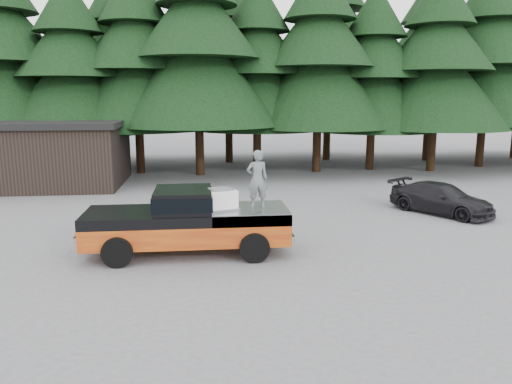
{
  "coord_description": "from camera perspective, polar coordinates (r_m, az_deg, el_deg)",
  "views": [
    {
      "loc": [
        -0.87,
        -14.37,
        4.55
      ],
      "look_at": [
        0.69,
        0.0,
        1.74
      ],
      "focal_mm": 35.0,
      "sensor_mm": 36.0,
      "label": 1
    }
  ],
  "objects": [
    {
      "name": "air_compressor",
      "position": [
        14.27,
        -4.02,
        -0.94
      ],
      "size": [
        0.98,
        0.89,
        0.55
      ],
      "primitive_type": "cube",
      "rotation": [
        0.0,
        0.0,
        0.33
      ],
      "color": "white",
      "rests_on": "pickup_truck"
    },
    {
      "name": "utility_building",
      "position": [
        27.75,
        -23.27,
        4.15
      ],
      "size": [
        8.4,
        6.4,
        3.3
      ],
      "color": "black",
      "rests_on": "ground"
    },
    {
      "name": "ground",
      "position": [
        15.1,
        -2.63,
        -6.55
      ],
      "size": [
        120.0,
        120.0,
        0.0
      ],
      "primitive_type": "plane",
      "color": "#535355",
      "rests_on": "ground"
    },
    {
      "name": "pickup_truck",
      "position": [
        14.66,
        -7.83,
        -4.48
      ],
      "size": [
        6.0,
        2.04,
        1.33
      ],
      "primitive_type": null,
      "color": "#C85A11",
      "rests_on": "ground"
    },
    {
      "name": "parked_car",
      "position": [
        20.75,
        20.41,
        -0.69
      ],
      "size": [
        3.65,
        4.31,
        1.18
      ],
      "primitive_type": "imported",
      "rotation": [
        0.0,
        0.0,
        0.59
      ],
      "color": "black",
      "rests_on": "ground"
    },
    {
      "name": "truck_cab",
      "position": [
        14.43,
        -8.32,
        -0.81
      ],
      "size": [
        1.66,
        1.9,
        0.59
      ],
      "primitive_type": "cube",
      "color": "black",
      "rests_on": "pickup_truck"
    },
    {
      "name": "treeline",
      "position": [
        31.75,
        -4.01,
        16.72
      ],
      "size": [
        60.15,
        16.05,
        17.5
      ],
      "color": "black",
      "rests_on": "ground"
    },
    {
      "name": "man_on_bed",
      "position": [
        14.37,
        0.14,
        1.49
      ],
      "size": [
        0.65,
        0.46,
        1.69
      ],
      "primitive_type": "imported",
      "rotation": [
        0.0,
        0.0,
        3.23
      ],
      "color": "#585E60",
      "rests_on": "pickup_truck"
    }
  ]
}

